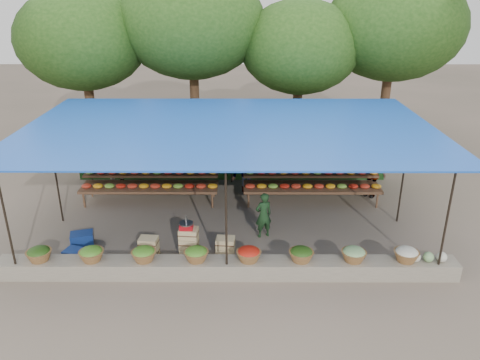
{
  "coord_description": "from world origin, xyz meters",
  "views": [
    {
      "loc": [
        0.32,
        -11.97,
        6.19
      ],
      "look_at": [
        0.29,
        0.2,
        1.19
      ],
      "focal_mm": 35.0,
      "sensor_mm": 36.0,
      "label": 1
    }
  ],
  "objects_px": {
    "crate_counter": "(188,245)",
    "weighing_scale": "(186,225)",
    "vendor_seated": "(263,215)",
    "blue_crate_front": "(76,256)",
    "blue_crate_back": "(82,239)"
  },
  "relations": [
    {
      "from": "vendor_seated",
      "to": "blue_crate_front",
      "type": "relative_size",
      "value": 2.36
    },
    {
      "from": "weighing_scale",
      "to": "blue_crate_front",
      "type": "bearing_deg",
      "value": -174.45
    },
    {
      "from": "blue_crate_back",
      "to": "vendor_seated",
      "type": "bearing_deg",
      "value": -10.26
    },
    {
      "from": "crate_counter",
      "to": "vendor_seated",
      "type": "relative_size",
      "value": 1.88
    },
    {
      "from": "vendor_seated",
      "to": "blue_crate_front",
      "type": "height_order",
      "value": "vendor_seated"
    },
    {
      "from": "blue_crate_back",
      "to": "weighing_scale",
      "type": "bearing_deg",
      "value": -26.97
    },
    {
      "from": "crate_counter",
      "to": "vendor_seated",
      "type": "bearing_deg",
      "value": 27.94
    },
    {
      "from": "crate_counter",
      "to": "blue_crate_back",
      "type": "xyz_separation_m",
      "value": [
        -2.81,
        0.55,
        -0.14
      ]
    },
    {
      "from": "blue_crate_front",
      "to": "vendor_seated",
      "type": "bearing_deg",
      "value": 34.06
    },
    {
      "from": "weighing_scale",
      "to": "blue_crate_front",
      "type": "relative_size",
      "value": 0.69
    },
    {
      "from": "weighing_scale",
      "to": "blue_crate_front",
      "type": "xyz_separation_m",
      "value": [
        -2.69,
        -0.26,
        -0.7
      ]
    },
    {
      "from": "blue_crate_front",
      "to": "blue_crate_back",
      "type": "bearing_deg",
      "value": 116.44
    },
    {
      "from": "vendor_seated",
      "to": "blue_crate_front",
      "type": "bearing_deg",
      "value": -6.49
    },
    {
      "from": "crate_counter",
      "to": "weighing_scale",
      "type": "relative_size",
      "value": 6.47
    },
    {
      "from": "crate_counter",
      "to": "blue_crate_back",
      "type": "bearing_deg",
      "value": 168.94
    }
  ]
}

